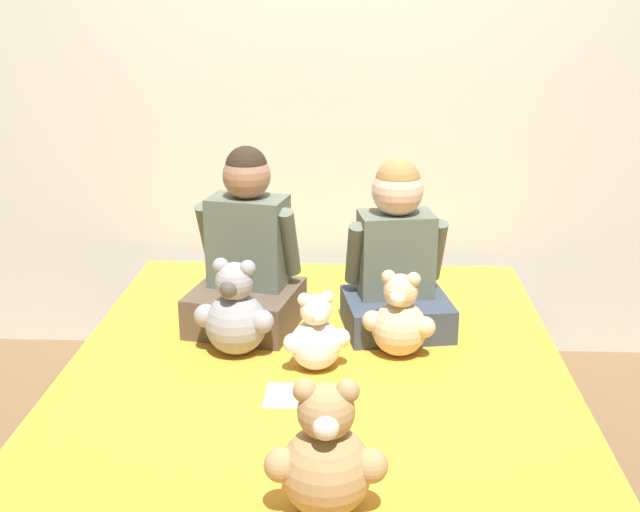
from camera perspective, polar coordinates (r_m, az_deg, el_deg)
name	(u,v)px	position (r m, az deg, el deg)	size (l,w,h in m)	color
ground_plane	(316,494)	(2.73, -0.32, -16.57)	(14.00, 14.00, 0.00)	brown
wall_behind_bed	(331,69)	(3.42, 0.78, 13.18)	(8.00, 0.06, 2.50)	silver
bed	(315,435)	(2.61, -0.33, -12.60)	(1.58, 2.05, 0.45)	#2D2D33
child_on_left	(247,257)	(2.76, -5.23, -0.09)	(0.41, 0.40, 0.63)	brown
child_on_right	(396,259)	(2.74, 5.46, -0.21)	(0.40, 0.37, 0.59)	#384251
teddy_bear_held_by_left_child	(235,314)	(2.58, -6.03, -4.13)	(0.26, 0.20, 0.32)	#939399
teddy_bear_held_by_right_child	(399,320)	(2.57, 5.67, -4.55)	(0.23, 0.18, 0.28)	#D1B78E
teddy_bear_between_children	(316,337)	(2.47, -0.30, -5.76)	(0.20, 0.16, 0.25)	silver
teddy_bear_at_foot_of_bed	(326,457)	(1.83, 0.43, -14.13)	(0.27, 0.21, 0.33)	tan
sign_card	(301,396)	(2.35, -1.34, -9.92)	(0.21, 0.15, 0.00)	white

